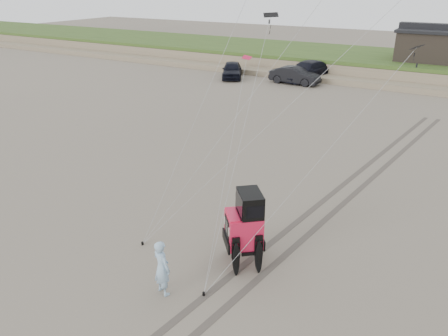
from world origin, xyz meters
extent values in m
plane|color=#6B6054|center=(0.00, 0.00, 0.00)|extent=(160.00, 160.00, 0.00)
cube|color=#7A6B54|center=(0.00, 38.00, 0.70)|extent=(160.00, 12.00, 1.40)
cube|color=#2D4719|center=(0.00, 38.00, 1.55)|extent=(160.00, 12.00, 0.35)
cube|color=#7A6B54|center=(0.00, 31.50, 0.25)|extent=(160.00, 3.50, 0.50)
cube|color=black|center=(2.00, 37.00, 3.03)|extent=(6.00, 5.00, 2.60)
cube|color=black|center=(2.00, 37.00, 4.45)|extent=(6.40, 5.40, 0.25)
cube|color=black|center=(2.00, 37.00, 4.83)|extent=(6.40, 1.20, 0.50)
imported|color=black|center=(-14.44, 27.78, 0.77)|extent=(3.69, 4.87, 1.55)
imported|color=black|center=(-8.21, 28.37, 0.76)|extent=(4.71, 1.83, 1.53)
imported|color=black|center=(-7.86, 30.47, 0.87)|extent=(3.96, 6.42, 1.74)
imported|color=#87A0D0|center=(-0.79, -0.98, 0.91)|extent=(0.76, 0.62, 1.81)
cube|color=black|center=(-1.29, 7.22, 7.49)|extent=(0.68, 0.59, 0.18)
cube|color=black|center=(4.25, 6.75, 6.69)|extent=(0.43, 0.52, 0.18)
cube|color=#B9173D|center=(-2.73, 8.03, 5.62)|extent=(0.42, 0.26, 0.17)
cylinder|color=black|center=(-3.03, 0.72, 0.06)|extent=(0.08, 0.08, 0.12)
cylinder|color=black|center=(0.35, -0.49, 0.06)|extent=(0.08, 0.08, 0.12)
cube|color=#4C443D|center=(1.60, 8.00, 0.00)|extent=(4.42, 29.74, 0.01)
cube|color=#4C443D|center=(2.40, 8.00, 0.00)|extent=(4.42, 29.74, 0.01)
camera|label=1|loc=(6.16, -9.30, 8.73)|focal=35.00mm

